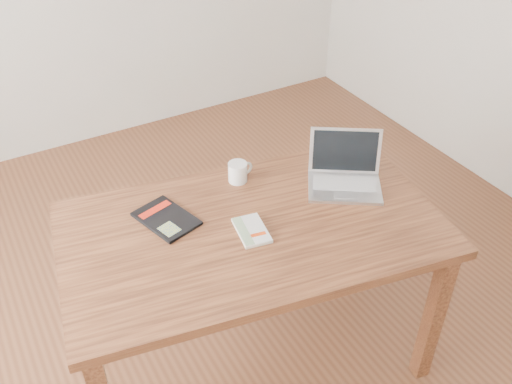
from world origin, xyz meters
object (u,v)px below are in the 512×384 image
laptop (345,174)px  black_guidebook (166,219)px  white_guidebook (252,230)px  desk (252,243)px  coffee_mug (238,172)px

laptop → black_guidebook: bearing=-157.3°
black_guidebook → white_guidebook: bearing=-58.1°
desk → laptop: size_ratio=4.04×
desk → black_guidebook: (-0.27, 0.19, 0.10)m
laptop → desk: bearing=-140.1°
coffee_mug → desk: bearing=-116.6°
black_guidebook → desk: bearing=-51.8°
desk → coffee_mug: (0.09, 0.28, 0.13)m
laptop → coffee_mug: (-0.37, 0.23, -0.00)m
desk → coffee_mug: 0.33m
black_guidebook → coffee_mug: size_ratio=2.41×
desk → coffee_mug: bearing=81.5°
black_guidebook → coffee_mug: coffee_mug is taller
white_guidebook → desk: bearing=66.1°
desk → laptop: bearing=16.1°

